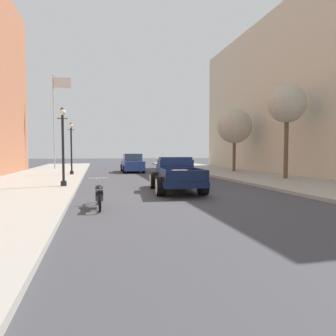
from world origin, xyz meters
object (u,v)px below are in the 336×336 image
at_px(street_lamp_far, 71,144).
at_px(flagpole, 56,111).
at_px(hotrod_truck_navy, 175,175).
at_px(street_tree_nearest, 287,105).
at_px(street_tree_second, 234,126).
at_px(car_background_blue, 132,164).
at_px(motorcycle_parked, 99,194).
at_px(street_lamp_near, 63,140).

height_order(street_lamp_far, flagpole, flagpole).
distance_m(hotrod_truck_navy, street_lamp_far, 11.28).
distance_m(street_tree_nearest, street_tree_second, 7.00).
height_order(car_background_blue, street_lamp_far, street_lamp_far).
relative_size(motorcycle_parked, flagpole, 0.23).
bearing_deg(flagpole, motorcycle_parked, -79.68).
bearing_deg(street_tree_nearest, street_tree_second, 91.39).
bearing_deg(street_tree_nearest, motorcycle_parked, -150.06).
bearing_deg(flagpole, car_background_blue, -31.49).
relative_size(street_lamp_near, street_tree_second, 0.72).
distance_m(hotrod_truck_navy, motorcycle_parked, 5.02).
distance_m(motorcycle_parked, car_background_blue, 17.09).
distance_m(motorcycle_parked, flagpole, 22.02).
relative_size(street_lamp_near, street_lamp_far, 1.00).
bearing_deg(street_tree_second, car_background_blue, 158.92).
height_order(street_lamp_near, street_lamp_far, same).
relative_size(hotrod_truck_navy, car_background_blue, 1.17).
relative_size(street_lamp_far, street_tree_second, 0.72).
bearing_deg(hotrod_truck_navy, flagpole, 112.83).
height_order(street_lamp_far, street_tree_second, street_tree_second).
bearing_deg(hotrod_truck_navy, car_background_blue, 92.09).
distance_m(hotrod_truck_navy, car_background_blue, 13.26).
bearing_deg(street_lamp_far, street_lamp_near, -88.37).
height_order(car_background_blue, street_lamp_near, street_lamp_near).
relative_size(hotrod_truck_navy, street_tree_nearest, 0.86).
height_order(hotrod_truck_navy, street_lamp_near, street_lamp_near).
relative_size(car_background_blue, street_tree_second, 0.81).
bearing_deg(street_tree_nearest, flagpole, 136.91).
distance_m(street_lamp_far, flagpole, 8.62).
height_order(street_lamp_near, street_tree_nearest, street_tree_nearest).
distance_m(motorcycle_parked, street_tree_second, 18.08).
bearing_deg(car_background_blue, street_tree_nearest, -50.11).
bearing_deg(street_lamp_near, car_background_blue, 67.57).
xyz_separation_m(car_background_blue, street_lamp_near, (-4.69, -11.36, 1.62)).
bearing_deg(street_lamp_far, hotrod_truck_navy, -61.06).
relative_size(motorcycle_parked, street_tree_second, 0.40).
bearing_deg(street_lamp_near, street_tree_second, 32.04).
xyz_separation_m(street_tree_nearest, street_tree_second, (-0.17, 6.96, -0.78)).
bearing_deg(car_background_blue, hotrod_truck_navy, -87.91).
bearing_deg(street_lamp_far, flagpole, 104.23).
xyz_separation_m(hotrod_truck_navy, car_background_blue, (-0.48, 13.25, 0.01)).
relative_size(street_lamp_near, flagpole, 0.42).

